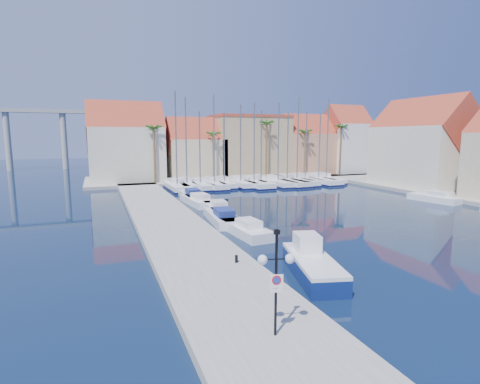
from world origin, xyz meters
The scene contains 38 objects.
ground centered at (0.00, 0.00, 0.00)m, with size 260.00×260.00×0.00m, color black.
quay_west centered at (-9.00, 13.50, 0.25)m, with size 6.00×77.00×0.50m, color gray.
shore_north centered at (10.00, 48.00, 0.25)m, with size 54.00×16.00×0.50m, color gray.
shore_east centered at (32.00, 15.00, 0.25)m, with size 12.00×60.00×0.50m, color gray.
lamp_post centered at (-8.78, -7.75, 3.25)m, with size 1.40×0.63×4.19m.
bollard centered at (-7.25, 0.62, 0.73)m, with size 0.18×0.18×0.46m, color black.
fishing_boat centered at (-3.44, -1.77, 0.74)m, with size 3.66×6.69×2.22m.
motorboat_west_0 centered at (-3.63, 8.13, 0.51)m, with size 2.60×6.57×1.40m.
motorboat_west_1 centered at (-3.98, 13.15, 0.51)m, with size 2.86×7.25×1.40m.
motorboat_west_2 centered at (-3.08, 17.46, 0.51)m, with size 2.62×6.55×1.40m.
motorboat_west_3 centered at (-3.76, 22.94, 0.51)m, with size 2.93×7.42×1.40m.
motorboat_west_4 centered at (-3.57, 27.07, 0.51)m, with size 2.32×6.88×1.40m.
motorboat_east_1 centered at (24.02, 14.22, 0.51)m, with size 3.04×6.34×1.40m.
sailboat_0 centered at (-3.72, 36.22, 0.61)m, with size 2.86×10.21×14.56m.
sailboat_1 centered at (-2.04, 36.82, 0.62)m, with size 2.78×9.13×13.80m.
sailboat_2 centered at (-0.15, 36.13, 0.59)m, with size 2.95×9.20×11.75m.
sailboat_3 centered at (2.11, 35.99, 0.62)m, with size 2.60×9.34×14.24m.
sailboat_4 centered at (4.02, 36.74, 0.60)m, with size 2.83×8.79×11.66m.
sailboat_5 centered at (6.65, 36.56, 0.59)m, with size 2.79×10.09×12.90m.
sailboat_6 centered at (8.66, 35.83, 0.57)m, with size 3.06×11.50×13.28m.
sailboat_7 centered at (10.51, 36.96, 0.61)m, with size 2.63×8.39×12.13m.
sailboat_8 centered at (12.88, 35.60, 0.58)m, with size 3.26×11.00×13.30m.
sailboat_9 centered at (14.53, 35.73, 0.56)m, with size 4.13×12.08×11.80m.
sailboat_10 centered at (16.60, 35.98, 0.59)m, with size 3.11×11.46×14.39m.
sailboat_11 centered at (18.62, 36.54, 0.58)m, with size 2.69×9.69×12.13m.
sailboat_12 centered at (20.62, 35.62, 0.56)m, with size 3.39×11.51×11.99m.
sailboat_13 centered at (22.80, 36.42, 0.61)m, with size 3.13×10.20×14.37m.
building_0 centered at (-10.00, 47.00, 6.52)m, with size 12.30×9.00×13.50m.
building_1 centered at (2.00, 47.00, 5.30)m, with size 10.30×8.00×11.00m.
building_2 centered at (13.00, 48.00, 6.26)m, with size 14.20×10.20×11.50m.
building_3 centered at (25.00, 47.00, 5.86)m, with size 10.30×8.00×12.00m.
building_4 centered at (34.00, 46.00, 6.97)m, with size 8.30×8.00×14.00m.
building_6 centered at (32.00, 24.00, 6.52)m, with size 9.00×14.30×13.50m.
palm_0 centered at (-6.00, 42.00, 9.08)m, with size 2.60×2.60×10.15m.
palm_1 centered at (4.00, 42.00, 8.14)m, with size 2.60×2.60×9.15m.
palm_2 centered at (14.00, 42.00, 10.02)m, with size 2.60×2.60×11.15m.
palm_3 centered at (22.00, 42.00, 8.61)m, with size 2.60×2.60×9.65m.
palm_4 centered at (30.00, 42.00, 9.55)m, with size 2.60×2.60×10.65m.
Camera 1 is at (-14.86, -19.80, 8.10)m, focal length 28.00 mm.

